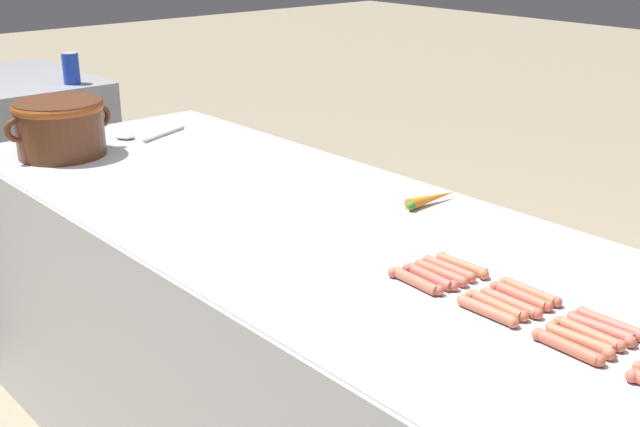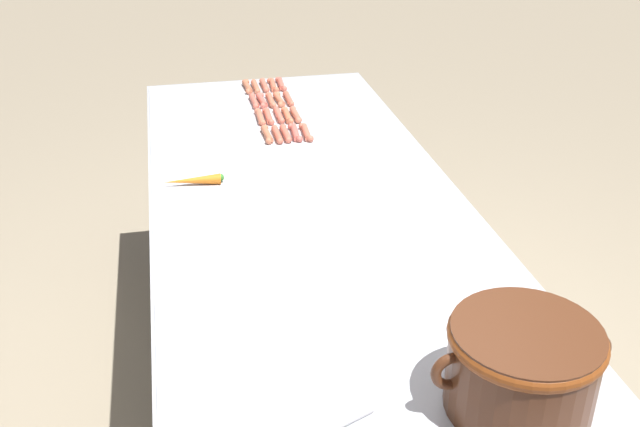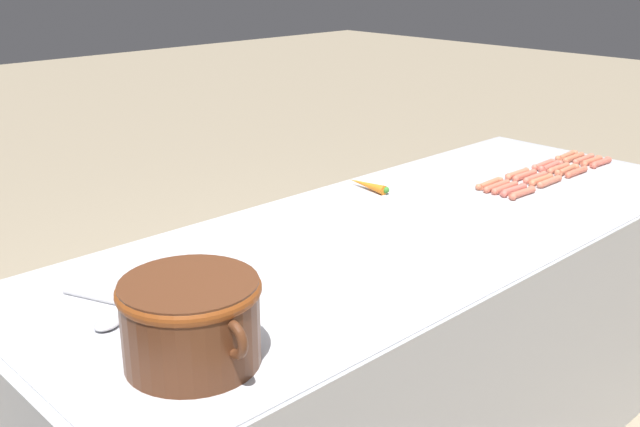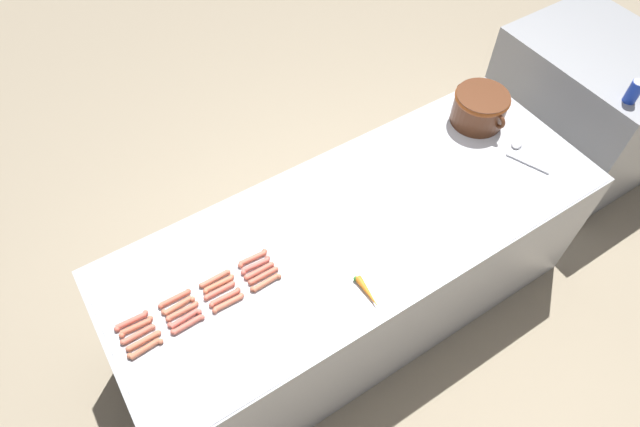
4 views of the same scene
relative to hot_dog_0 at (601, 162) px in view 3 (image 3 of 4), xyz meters
The scene contains 24 objects.
griddle_counter 1.13m from the hot_dog_0, 85.20° to the left, with size 0.90×2.36×0.83m.
hot_dog_0 is the anchor object (origin of this frame).
hot_dog_1 0.18m from the hot_dog_0, 89.77° to the left, with size 0.02×0.14×0.02m.
hot_dog_2 0.36m from the hot_dog_0, 89.18° to the left, with size 0.02×0.14×0.02m.
hot_dog_3 0.54m from the hot_dog_0, 89.86° to the left, with size 0.03×0.14×0.02m.
hot_dog_4 0.03m from the hot_dog_0, 10.65° to the left, with size 0.03×0.14×0.02m.
hot_dog_5 0.19m from the hot_dog_0, 78.39° to the left, with size 0.03×0.14×0.02m.
hot_dog_6 0.37m from the hot_dog_0, 84.24° to the left, with size 0.03×0.14×0.02m.
hot_dog_7 0.54m from the hot_dog_0, 85.89° to the left, with size 0.03×0.14×0.02m.
hot_dog_8 0.07m from the hot_dog_0, ahead, with size 0.03×0.14×0.02m.
hot_dog_9 0.20m from the hot_dog_0, 69.29° to the left, with size 0.03×0.14×0.02m.
hot_dog_10 0.36m from the hot_dog_0, 79.34° to the left, with size 0.02×0.14×0.02m.
hot_dog_11 0.54m from the hot_dog_0, 82.38° to the left, with size 0.02×0.14×0.02m.
hot_dog_12 0.11m from the hot_dog_0, ahead, with size 0.02×0.14×0.02m.
hot_dog_13 0.21m from the hot_dog_0, 60.25° to the left, with size 0.03×0.14×0.02m.
hot_dog_14 0.37m from the hot_dog_0, 73.55° to the left, with size 0.03×0.14×0.02m.
hot_dog_15 0.55m from the hot_dog_0, 79.33° to the left, with size 0.02×0.14×0.02m.
hot_dog_16 0.14m from the hot_dog_0, ahead, with size 0.03×0.14×0.02m.
hot_dog_17 0.23m from the hot_dog_0, 53.39° to the left, with size 0.03×0.14×0.02m.
hot_dog_18 0.38m from the hot_dog_0, 69.22° to the left, with size 0.03×0.14×0.02m.
hot_dog_19 0.55m from the hot_dog_0, 75.66° to the left, with size 0.03×0.14×0.02m.
bean_pot 1.94m from the hot_dog_0, 93.69° to the left, with size 0.35×0.28×0.17m.
serving_spoon 1.98m from the hot_dog_0, 85.30° to the left, with size 0.26×0.14×0.02m.
carrot 0.95m from the hot_dog_0, 64.86° to the left, with size 0.18×0.04×0.03m.
Camera 3 is at (-1.32, 1.60, 1.60)m, focal length 41.75 mm.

